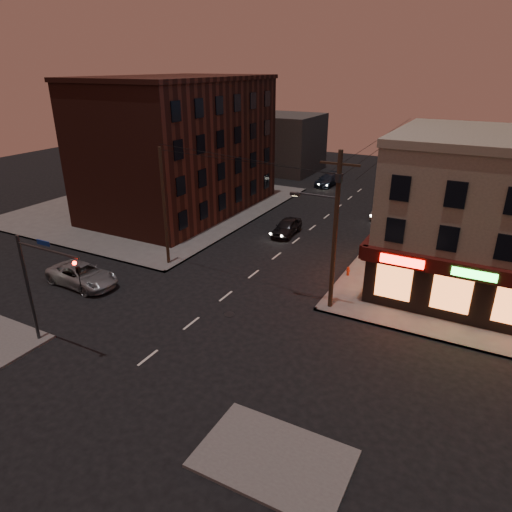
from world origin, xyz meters
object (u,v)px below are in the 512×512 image
Objects in this scene: sedan_far at (328,180)px; sedan_mid at (381,212)px; sedan_near at (287,227)px; suv_cross at (82,275)px; fire_hydrant at (348,271)px.

sedan_mid is at bearing -42.72° from sedan_far.
sedan_mid is (6.40, 9.21, -0.11)m from sedan_near.
suv_cross is 29.58m from sedan_mid.
sedan_near is at bearing -24.08° from suv_cross.
suv_cross is 8.20× the size of fire_hydrant.
fire_hydrant is (1.40, -15.38, -0.11)m from sedan_mid.
sedan_mid is 13.89m from sedan_far.
suv_cross is at bearing -120.06° from sedan_mid.
sedan_far is at bearing 132.75° from sedan_mid.
sedan_near is 1.14× the size of sedan_mid.
sedan_far reaches higher than sedan_mid.
fire_hydrant is at bearing -54.63° from suv_cross.
suv_cross is at bearing -148.02° from fire_hydrant.
sedan_mid is 15.45m from fire_hydrant.
sedan_far is (5.49, 35.79, -0.04)m from suv_cross.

